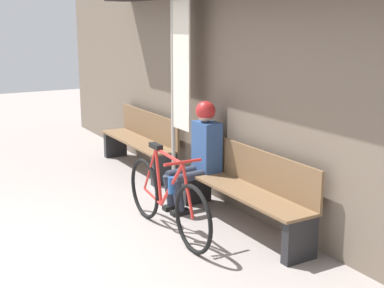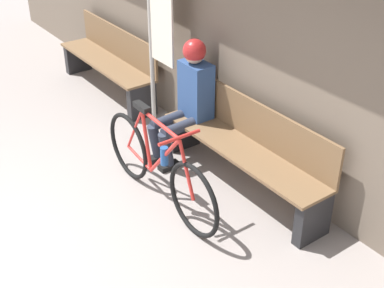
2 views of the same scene
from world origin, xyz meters
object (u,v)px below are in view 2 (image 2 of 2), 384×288
(bicycle, at_px, (158,168))
(person_seated, at_px, (188,93))
(banner_pole, at_px, (157,1))
(park_bench_near, at_px, (246,149))
(park_bench_far, at_px, (110,62))

(bicycle, distance_m, person_seated, 0.93)
(banner_pole, bearing_deg, park_bench_near, 0.98)
(person_seated, height_order, banner_pole, banner_pole)
(person_seated, bearing_deg, banner_pole, 172.44)
(park_bench_near, xyz_separation_m, banner_pole, (-1.43, -0.02, 1.07))
(bicycle, xyz_separation_m, park_bench_far, (-2.40, 0.81, 0.03))
(person_seated, height_order, park_bench_far, person_seated)
(bicycle, height_order, banner_pole, banner_pole)
(person_seated, distance_m, park_bench_far, 1.92)
(park_bench_near, distance_m, park_bench_far, 2.66)
(bicycle, height_order, person_seated, person_seated)
(park_bench_far, bearing_deg, bicycle, -18.66)
(person_seated, bearing_deg, park_bench_near, 8.35)
(park_bench_far, relative_size, banner_pole, 0.76)
(person_seated, relative_size, banner_pole, 0.53)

